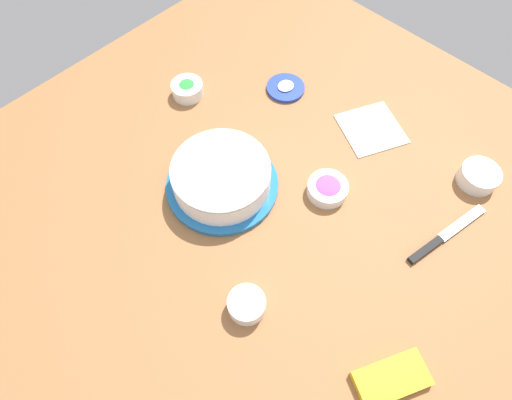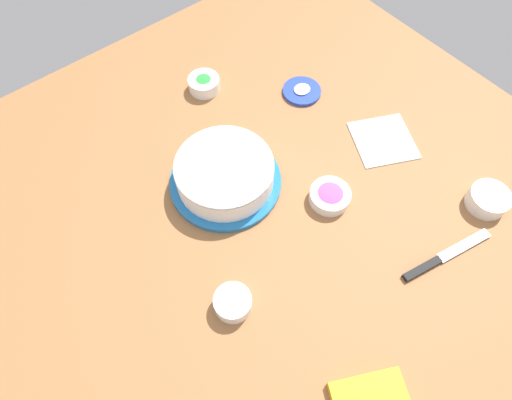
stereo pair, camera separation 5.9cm
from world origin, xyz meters
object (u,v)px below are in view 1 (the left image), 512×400
(sprinkle_bowl_orange, at_px, (247,305))
(paper_napkin, at_px, (371,128))
(frosted_cake, at_px, (221,177))
(sprinkle_bowl_rainbow, at_px, (327,188))
(sprinkle_bowl_green, at_px, (187,89))
(candy_box_lower, at_px, (391,379))
(spreading_knife, at_px, (441,239))
(frosting_tub_lid, at_px, (286,88))
(sprinkle_bowl_blue, at_px, (479,176))

(sprinkle_bowl_orange, bearing_deg, paper_napkin, -169.88)
(frosted_cake, distance_m, paper_napkin, 0.43)
(sprinkle_bowl_rainbow, bearing_deg, sprinkle_bowl_green, -87.48)
(sprinkle_bowl_orange, bearing_deg, candy_box_lower, 107.41)
(sprinkle_bowl_rainbow, relative_size, paper_napkin, 0.65)
(spreading_knife, bearing_deg, candy_box_lower, 15.85)
(candy_box_lower, bearing_deg, spreading_knife, -137.39)
(frosting_tub_lid, xyz_separation_m, paper_napkin, (-0.05, 0.26, -0.00))
(spreading_knife, distance_m, sprinkle_bowl_orange, 0.46)
(spreading_knife, bearing_deg, paper_napkin, -116.36)
(frosted_cake, distance_m, spreading_knife, 0.52)
(sprinkle_bowl_blue, distance_m, paper_napkin, 0.29)
(frosted_cake, height_order, candy_box_lower, frosted_cake)
(sprinkle_bowl_blue, bearing_deg, sprinkle_bowl_orange, -16.40)
(sprinkle_bowl_green, relative_size, candy_box_lower, 0.62)
(frosted_cake, xyz_separation_m, sprinkle_bowl_rainbow, (-0.16, 0.19, -0.02))
(frosting_tub_lid, xyz_separation_m, sprinkle_bowl_rainbow, (0.18, 0.30, 0.01))
(sprinkle_bowl_blue, bearing_deg, candy_box_lower, 12.52)
(frosted_cake, height_order, sprinkle_bowl_blue, frosted_cake)
(paper_napkin, bearing_deg, frosted_cake, -20.83)
(sprinkle_bowl_orange, bearing_deg, frosting_tub_lid, -145.14)
(frosted_cake, xyz_separation_m, frosting_tub_lid, (-0.35, -0.11, -0.04))
(sprinkle_bowl_blue, height_order, sprinkle_bowl_orange, same)
(frosting_tub_lid, height_order, spreading_knife, frosting_tub_lid)
(spreading_knife, distance_m, sprinkle_bowl_blue, 0.20)
(sprinkle_bowl_orange, distance_m, sprinkle_bowl_green, 0.63)
(sprinkle_bowl_rainbow, bearing_deg, sprinkle_bowl_blue, 139.27)
(sprinkle_bowl_green, relative_size, paper_napkin, 0.58)
(frosting_tub_lid, distance_m, candy_box_lower, 0.78)
(sprinkle_bowl_blue, xyz_separation_m, candy_box_lower, (0.52, 0.12, -0.01))
(frosted_cake, height_order, sprinkle_bowl_rainbow, frosted_cake)
(sprinkle_bowl_blue, xyz_separation_m, paper_napkin, (0.05, -0.28, -0.02))
(spreading_knife, height_order, paper_napkin, spreading_knife)
(sprinkle_bowl_orange, bearing_deg, frosted_cake, -123.94)
(frosted_cake, distance_m, sprinkle_bowl_green, 0.32)
(frosted_cake, relative_size, sprinkle_bowl_green, 3.12)
(sprinkle_bowl_orange, xyz_separation_m, paper_napkin, (-0.57, -0.10, -0.02))
(paper_napkin, bearing_deg, sprinkle_bowl_orange, 10.12)
(spreading_knife, height_order, sprinkle_bowl_green, sprinkle_bowl_green)
(sprinkle_bowl_blue, bearing_deg, paper_napkin, -80.63)
(sprinkle_bowl_blue, relative_size, sprinkle_bowl_orange, 1.19)
(frosted_cake, xyz_separation_m, sprinkle_bowl_green, (-0.14, -0.29, -0.02))
(frosted_cake, relative_size, spreading_knife, 1.15)
(frosted_cake, relative_size, frosting_tub_lid, 2.54)
(sprinkle_bowl_blue, bearing_deg, sprinkle_bowl_green, -67.38)
(frosting_tub_lid, relative_size, candy_box_lower, 0.76)
(sprinkle_bowl_rainbow, relative_size, sprinkle_bowl_blue, 1.03)
(spreading_knife, height_order, candy_box_lower, candy_box_lower)
(sprinkle_bowl_green, bearing_deg, sprinkle_bowl_blue, 112.62)
(candy_box_lower, bearing_deg, sprinkle_bowl_blue, -140.72)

